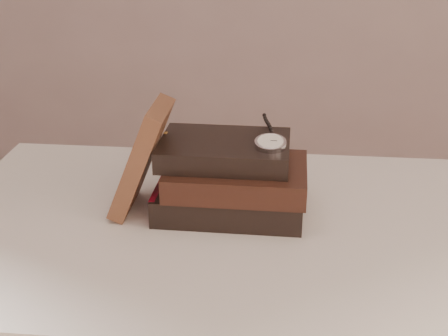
# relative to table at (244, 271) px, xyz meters

# --- Properties ---
(table) EXTENTS (1.00, 0.60, 0.75)m
(table) POSITION_rel_table_xyz_m (0.00, 0.00, 0.00)
(table) COLOR silver
(table) RESTS_ON ground
(book_stack) EXTENTS (0.25, 0.17, 0.12)m
(book_stack) POSITION_rel_table_xyz_m (-0.03, 0.05, 0.15)
(book_stack) COLOR black
(book_stack) RESTS_ON table
(journal) EXTENTS (0.10, 0.12, 0.19)m
(journal) POSITION_rel_table_xyz_m (-0.17, 0.03, 0.19)
(journal) COLOR #46281B
(journal) RESTS_ON table
(pocket_watch) EXTENTS (0.05, 0.15, 0.02)m
(pocket_watch) POSITION_rel_table_xyz_m (0.04, 0.04, 0.22)
(pocket_watch) COLOR silver
(pocket_watch) RESTS_ON book_stack
(eyeglasses) EXTENTS (0.10, 0.12, 0.05)m
(eyeglasses) POSITION_rel_table_xyz_m (-0.11, 0.13, 0.16)
(eyeglasses) COLOR silver
(eyeglasses) RESTS_ON book_stack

